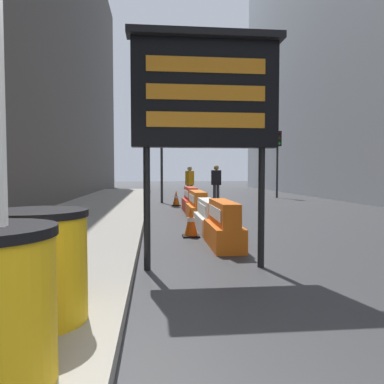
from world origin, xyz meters
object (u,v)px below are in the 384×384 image
(traffic_cone_far, at_px, (176,198))
(pedestrian_passerby, at_px, (216,181))
(jersey_barrier_red_striped, at_px, (191,201))
(traffic_light_near_curb, at_px, (162,141))
(pedestrian_worker, at_px, (190,181))
(message_board, at_px, (205,94))
(jersey_barrier_orange_near, at_px, (198,207))
(jersey_barrier_white, at_px, (209,217))
(traffic_cone_near, at_px, (206,203))
(barrel_drum_middle, at_px, (39,266))
(jersey_barrier_orange_far, at_px, (224,227))
(traffic_light_far_side, at_px, (278,150))
(traffic_cone_mid, at_px, (191,222))

(traffic_cone_far, xyz_separation_m, pedestrian_passerby, (1.93, 1.11, 0.72))
(jersey_barrier_red_striped, xyz_separation_m, traffic_light_near_curb, (-0.97, 4.01, 2.53))
(traffic_light_near_curb, xyz_separation_m, pedestrian_worker, (1.33, 0.12, -1.89))
(message_board, distance_m, jersey_barrier_orange_near, 6.38)
(jersey_barrier_white, relative_size, traffic_cone_near, 2.42)
(traffic_cone_near, xyz_separation_m, traffic_light_near_curb, (-1.44, 4.76, 2.54))
(traffic_cone_near, bearing_deg, barrel_drum_middle, -106.16)
(jersey_barrier_orange_far, bearing_deg, jersey_barrier_white, 90.00)
(jersey_barrier_red_striped, xyz_separation_m, traffic_cone_far, (-0.39, 2.42, -0.07))
(barrel_drum_middle, bearing_deg, traffic_light_near_curb, 84.65)
(jersey_barrier_orange_far, relative_size, jersey_barrier_white, 0.87)
(jersey_barrier_orange_far, distance_m, traffic_light_far_side, 14.89)
(pedestrian_passerby, bearing_deg, message_board, 90.08)
(pedestrian_passerby, bearing_deg, jersey_barrier_red_striped, 76.73)
(jersey_barrier_orange_far, bearing_deg, pedestrian_passerby, 81.29)
(jersey_barrier_orange_far, relative_size, pedestrian_worker, 0.94)
(message_board, height_order, traffic_cone_far, message_board)
(pedestrian_worker, xyz_separation_m, pedestrian_passerby, (1.19, -0.60, 0.02))
(jersey_barrier_orange_near, distance_m, pedestrian_worker, 6.38)
(jersey_barrier_white, xyz_separation_m, pedestrian_worker, (0.36, 8.68, 0.70))
(jersey_barrier_orange_near, height_order, jersey_barrier_red_striped, jersey_barrier_red_striped)
(message_board, relative_size, traffic_cone_far, 5.16)
(jersey_barrier_orange_near, height_order, traffic_cone_near, jersey_barrier_orange_near)
(jersey_barrier_orange_far, distance_m, traffic_light_near_curb, 10.91)
(jersey_barrier_red_striped, height_order, traffic_cone_mid, jersey_barrier_red_striped)
(message_board, xyz_separation_m, traffic_light_near_curb, (-0.39, 12.18, 0.34))
(traffic_cone_mid, relative_size, traffic_light_near_curb, 0.17)
(traffic_cone_near, distance_m, traffic_light_far_side, 9.63)
(jersey_barrier_red_striped, xyz_separation_m, traffic_cone_mid, (-0.52, -5.39, -0.07))
(message_board, height_order, traffic_cone_near, message_board)
(jersey_barrier_orange_near, bearing_deg, barrel_drum_middle, -105.84)
(barrel_drum_middle, xyz_separation_m, traffic_light_far_side, (7.98, 17.39, 2.09))
(traffic_cone_far, xyz_separation_m, traffic_light_far_side, (6.05, 4.59, 2.41))
(jersey_barrier_orange_far, xyz_separation_m, traffic_cone_far, (-0.39, 8.98, -0.06))
(traffic_cone_near, bearing_deg, message_board, -98.09)
(traffic_light_far_side, distance_m, pedestrian_worker, 6.27)
(message_board, relative_size, traffic_light_near_curb, 0.86)
(barrel_drum_middle, distance_m, traffic_light_far_side, 19.25)
(jersey_barrier_red_striped, bearing_deg, traffic_cone_near, -57.90)
(barrel_drum_middle, height_order, jersey_barrier_white, barrel_drum_middle)
(traffic_cone_mid, xyz_separation_m, traffic_cone_far, (0.13, 7.81, -0.00))
(jersey_barrier_orange_near, height_order, traffic_cone_far, jersey_barrier_orange_near)
(message_board, bearing_deg, traffic_light_far_side, 67.63)
(message_board, xyz_separation_m, jersey_barrier_red_striped, (0.58, 8.17, -2.19))
(jersey_barrier_orange_far, distance_m, jersey_barrier_red_striped, 6.56)
(barrel_drum_middle, bearing_deg, traffic_cone_mid, 70.15)
(traffic_cone_far, distance_m, traffic_light_near_curb, 3.10)
(jersey_barrier_white, height_order, jersey_barrier_orange_near, jersey_barrier_orange_near)
(message_board, height_order, jersey_barrier_orange_near, message_board)
(barrel_drum_middle, bearing_deg, traffic_light_far_side, 65.34)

